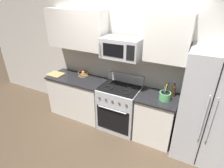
# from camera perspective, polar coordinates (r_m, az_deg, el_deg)

# --- Properties ---
(ground_plane) EXTENTS (16.00, 16.00, 0.00)m
(ground_plane) POSITION_cam_1_polar(r_m,az_deg,el_deg) (3.53, -2.50, -19.03)
(ground_plane) COLOR #473828
(wall_back) EXTENTS (8.00, 0.10, 2.60)m
(wall_back) POSITION_cam_1_polar(r_m,az_deg,el_deg) (3.60, 5.14, 6.66)
(wall_back) COLOR beige
(wall_back) RESTS_ON ground
(counter_left) EXTENTS (1.28, 0.61, 0.91)m
(counter_left) POSITION_cam_1_polar(r_m,az_deg,el_deg) (4.14, -10.68, -3.79)
(counter_left) COLOR silver
(counter_left) RESTS_ON ground
(range_oven) EXTENTS (0.76, 0.65, 1.09)m
(range_oven) POSITION_cam_1_polar(r_m,az_deg,el_deg) (3.67, 2.36, -7.34)
(range_oven) COLOR #B2B5BA
(range_oven) RESTS_ON ground
(counter_right) EXTENTS (0.70, 0.61, 0.91)m
(counter_right) POSITION_cam_1_polar(r_m,az_deg,el_deg) (3.50, 13.59, -10.49)
(counter_right) COLOR silver
(counter_right) RESTS_ON ground
(refrigerator) EXTENTS (0.82, 0.72, 1.85)m
(refrigerator) POSITION_cam_1_polar(r_m,az_deg,el_deg) (3.20, 28.09, -6.93)
(refrigerator) COLOR #B2B5BA
(refrigerator) RESTS_ON ground
(microwave) EXTENTS (0.69, 0.44, 0.35)m
(microwave) POSITION_cam_1_polar(r_m,az_deg,el_deg) (3.18, 2.98, 11.33)
(microwave) COLOR #B2B5BA
(upper_cabinets_left) EXTENTS (1.27, 0.34, 0.75)m
(upper_cabinets_left) POSITION_cam_1_polar(r_m,az_deg,el_deg) (3.77, -11.19, 16.74)
(upper_cabinets_left) COLOR silver
(upper_cabinets_right) EXTENTS (0.69, 0.34, 0.75)m
(upper_cabinets_right) POSITION_cam_1_polar(r_m,az_deg,el_deg) (3.03, 17.43, 13.72)
(upper_cabinets_right) COLOR silver
(utensil_crock) EXTENTS (0.19, 0.19, 0.32)m
(utensil_crock) POSITION_cam_1_polar(r_m,az_deg,el_deg) (3.17, 16.44, -3.59)
(utensil_crock) COLOR #59AD66
(utensil_crock) RESTS_ON counter_right
(fruit_basket) EXTENTS (0.23, 0.23, 0.10)m
(fruit_basket) POSITION_cam_1_polar(r_m,az_deg,el_deg) (4.02, -9.11, 3.32)
(fruit_basket) COLOR brown
(fruit_basket) RESTS_ON counter_left
(cutting_board) EXTENTS (0.35, 0.27, 0.02)m
(cutting_board) POSITION_cam_1_polar(r_m,az_deg,el_deg) (4.22, -17.43, 2.99)
(cutting_board) COLOR tan
(cutting_board) RESTS_ON counter_left
(bottle_soy) EXTENTS (0.07, 0.07, 0.24)m
(bottle_soy) POSITION_cam_1_polar(r_m,az_deg,el_deg) (3.31, 19.01, -1.91)
(bottle_soy) COLOR #382314
(bottle_soy) RESTS_ON counter_right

